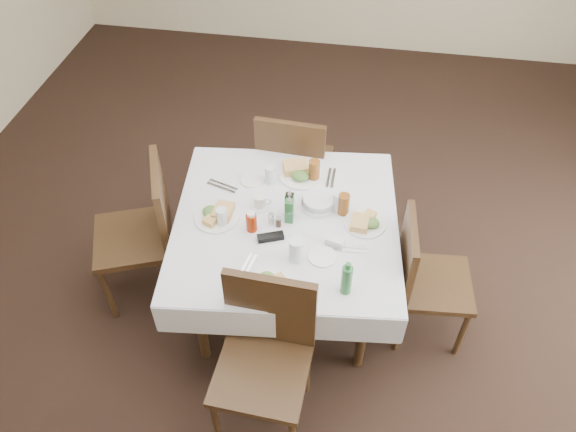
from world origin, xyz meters
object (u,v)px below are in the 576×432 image
object	(u,v)px
green_bottle	(347,279)
oil_cruet_dark	(289,204)
water_e	(339,202)
coffee_mug	(260,202)
oil_cruet_green	(289,210)
chair_north	(293,163)
chair_east	(422,274)
dining_table	(286,230)
chair_south	(266,348)
ketchup_bottle	(251,222)
chair_west	(147,226)
bread_basket	(318,203)
water_n	(270,175)
water_s	(296,250)
water_w	(222,217)

from	to	relation	value
green_bottle	oil_cruet_dark	bearing A→B (deg)	126.94
water_e	coffee_mug	size ratio (longest dim) A/B	1.00
coffee_mug	oil_cruet_green	bearing A→B (deg)	-24.43
coffee_mug	chair_north	bearing A→B (deg)	81.80
chair_east	dining_table	bearing A→B (deg)	174.40
oil_cruet_green	green_bottle	bearing A→B (deg)	-50.60
oil_cruet_dark	coffee_mug	bearing A→B (deg)	169.67
chair_south	ketchup_bottle	size ratio (longest dim) A/B	7.38
chair_west	coffee_mug	size ratio (longest dim) A/B	8.04
chair_north	chair_east	bearing A→B (deg)	-42.43
dining_table	bread_basket	distance (m)	0.26
water_e	ketchup_bottle	xyz separation A→B (m)	(-0.48, -0.25, 0.00)
oil_cruet_dark	oil_cruet_green	xyz separation A→B (m)	(0.01, -0.05, 0.00)
chair_east	oil_cruet_green	size ratio (longest dim) A/B	4.52
bread_basket	dining_table	bearing A→B (deg)	-139.39
water_e	oil_cruet_green	world-z (taller)	oil_cruet_green
chair_north	oil_cruet_green	xyz separation A→B (m)	(0.10, -0.75, 0.28)
chair_south	coffee_mug	xyz separation A→B (m)	(-0.20, 0.85, 0.22)
chair_north	bread_basket	xyz separation A→B (m)	(0.25, -0.60, 0.22)
water_e	bread_basket	xyz separation A→B (m)	(-0.12, 0.00, -0.03)
chair_north	coffee_mug	size ratio (longest dim) A/B	7.84
water_e	oil_cruet_dark	distance (m)	0.30
chair_north	water_n	bearing A→B (deg)	-100.25
bread_basket	oil_cruet_green	distance (m)	0.22
chair_east	chair_north	bearing A→B (deg)	137.57
water_e	chair_south	bearing A→B (deg)	-106.71
dining_table	water_e	bearing A→B (deg)	26.52
chair_east	ketchup_bottle	world-z (taller)	chair_east
chair_north	ketchup_bottle	world-z (taller)	chair_north
chair_south	water_s	bearing A→B (deg)	80.21
water_e	ketchup_bottle	world-z (taller)	ketchup_bottle
chair_north	oil_cruet_dark	distance (m)	0.75
ketchup_bottle	coffee_mug	distance (m)	0.20
oil_cruet_dark	green_bottle	size ratio (longest dim) A/B	0.91
chair_north	chair_south	world-z (taller)	chair_south
oil_cruet_green	bread_basket	bearing A→B (deg)	43.49
bread_basket	green_bottle	bearing A→B (deg)	-69.75
oil_cruet_green	green_bottle	size ratio (longest dim) A/B	0.92
chair_west	water_n	world-z (taller)	chair_west
dining_table	ketchup_bottle	size ratio (longest dim) A/B	10.67
chair_east	water_e	xyz separation A→B (m)	(-0.54, 0.23, 0.30)
chair_north	water_w	world-z (taller)	chair_north
oil_cruet_dark	chair_west	bearing A→B (deg)	-174.38
oil_cruet_dark	green_bottle	world-z (taller)	green_bottle
water_n	oil_cruet_dark	xyz separation A→B (m)	(0.17, -0.26, 0.03)
dining_table	water_e	xyz separation A→B (m)	(0.30, 0.15, 0.14)
chair_east	water_w	xyz separation A→B (m)	(-1.20, -0.01, 0.29)
chair_north	coffee_mug	xyz separation A→B (m)	(-0.10, -0.66, 0.23)
water_e	green_bottle	xyz separation A→B (m)	(0.10, -0.61, 0.04)
chair_east	water_n	xyz separation A→B (m)	(-0.99, 0.40, 0.29)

